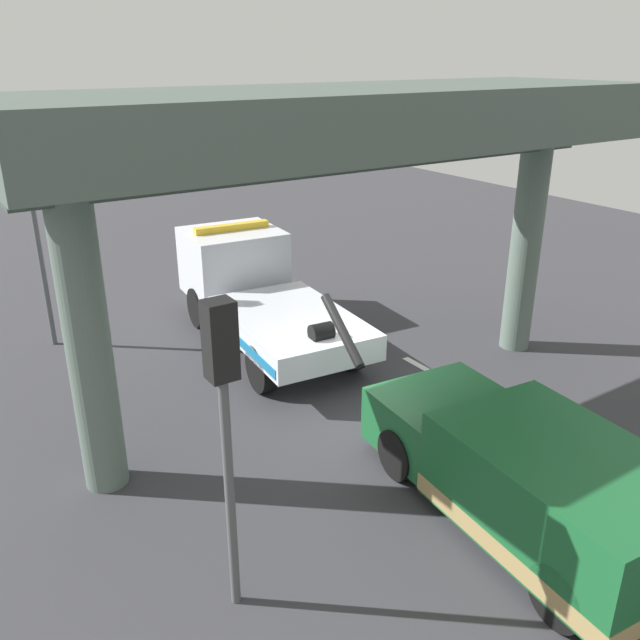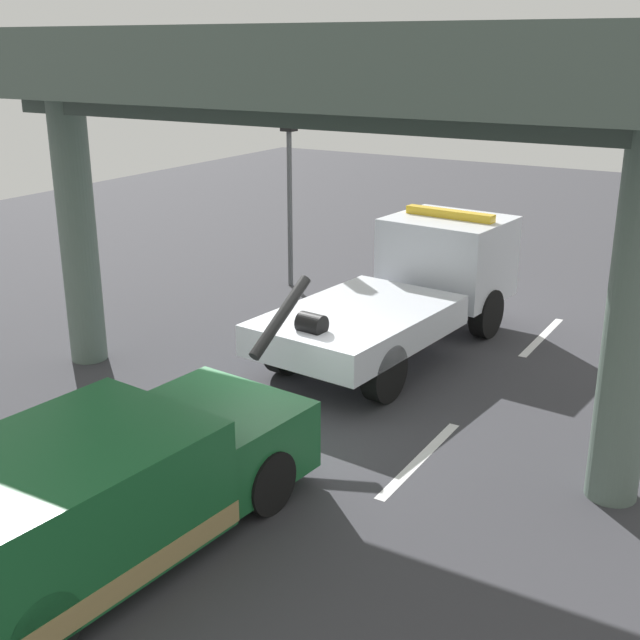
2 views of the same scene
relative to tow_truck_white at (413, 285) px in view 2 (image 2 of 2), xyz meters
name	(u,v)px [view 2 (image 2 of 2)]	position (x,y,z in m)	size (l,w,h in m)	color
ground_plane	(290,427)	(-4.33, 0.07, -1.25)	(60.00, 40.00, 0.10)	#38383D
lane_stripe_mid	(420,459)	(-4.33, -2.16, -1.20)	(2.60, 0.16, 0.01)	silver
lane_stripe_east	(542,337)	(1.67, -2.16, -1.20)	(2.60, 0.16, 0.01)	silver
tow_truck_white	(413,285)	(0.00, 0.00, 0.00)	(7.33, 2.92, 2.46)	silver
towed_van_green	(98,496)	(-8.35, 0.08, -0.42)	(5.37, 2.63, 1.58)	#195B2D
overpass_structure	(301,86)	(-3.94, 0.07, 3.90)	(3.60, 11.60, 5.90)	#596B60
traffic_light_far	(290,147)	(2.19, 4.27, 2.17)	(0.39, 0.32, 4.64)	#515456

